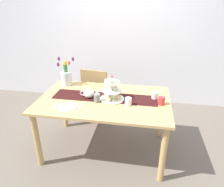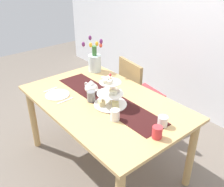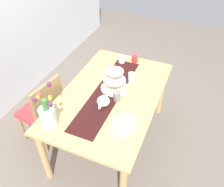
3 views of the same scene
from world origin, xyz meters
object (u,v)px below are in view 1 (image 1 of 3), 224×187
Objects in this scene: teapot at (89,93)px; mug_grey at (97,98)px; fork_left at (56,106)px; chair_left at (97,92)px; dinner_plate_left at (68,107)px; mug_white_text at (128,102)px; tiered_cake_stand at (112,92)px; cream_jug at (155,95)px; tulip_vase at (66,76)px; knife_left at (80,108)px; mug_orange at (161,101)px; dining_table at (104,106)px.

mug_grey is at bearing -36.16° from teapot.
teapot reaches higher than fork_left.
fork_left is at bearing -103.29° from chair_left.
dinner_plate_left is (-0.09, -1.01, 0.27)m from chair_left.
tiered_cake_stand is at bearing 150.16° from mug_white_text.
tiered_cake_stand is 0.25m from mug_white_text.
mug_white_text is at bearing -29.84° from tiered_cake_stand.
cream_jug is at bearing 21.91° from dinner_plate_left.
teapot reaches higher than mug_grey.
mug_grey is (0.55, -0.44, -0.07)m from tulip_vase.
tulip_vase is 1.04m from mug_white_text.
cream_jug is 0.50× the size of knife_left.
chair_left is 2.99× the size of tiered_cake_stand.
cream_jug is (1.23, -0.24, -0.08)m from tulip_vase.
chair_left is 3.96× the size of dinner_plate_left.
tulip_vase is 4.28× the size of mug_grey.
mug_orange is at bearing 11.72° from fork_left.
teapot is 0.59× the size of tulip_vase.
fork_left is 0.49m from mug_grey.
mug_grey is 0.38m from mug_white_text.
teapot reaches higher than knife_left.
chair_left is 9.58× the size of mug_white_text.
dining_table is 16.82× the size of mug_grey.
cream_jug is (0.81, 0.11, -0.02)m from teapot.
tiered_cake_stand is 0.19m from mug_grey.
fork_left is (-0.14, 0.00, -0.00)m from dinner_plate_left.
tiered_cake_stand is at bearing 31.23° from dinner_plate_left.
dining_table is 10.65× the size of fork_left.
mug_grey is at bearing 175.65° from mug_white_text.
tiered_cake_stand reaches higher than dinner_plate_left.
mug_orange is at bearing 13.16° from mug_white_text.
teapot is 1.59× the size of fork_left.
tulip_vase is at bearing 150.26° from dining_table.
teapot is at bearing -39.83° from tulip_vase.
tiered_cake_stand is 3.20× the size of mug_orange.
mug_white_text is (0.92, -0.47, -0.08)m from tulip_vase.
mug_grey is at bearing -39.01° from tulip_vase.
mug_orange is at bearing -3.22° from tiered_cake_stand.
dining_table is at bearing 179.48° from tiered_cake_stand.
tulip_vase is (-0.34, -0.38, 0.39)m from chair_left.
mug_grey reaches higher than mug_orange.
mug_white_text reaches higher than fork_left.
mug_orange reaches higher than dining_table.
knife_left is 0.94m from mug_orange.
fork_left is (-1.12, -0.39, -0.04)m from cream_jug.
chair_left reaches higher than dining_table.
mug_white_text is at bearing -13.63° from teapot.
mug_white_text is (0.53, 0.16, 0.04)m from knife_left.
teapot reaches higher than dinner_plate_left.
tiered_cake_stand is 0.59m from mug_orange.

